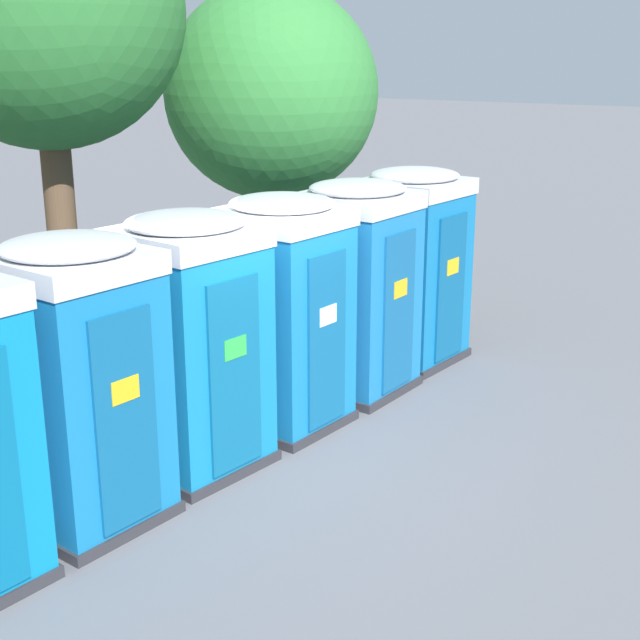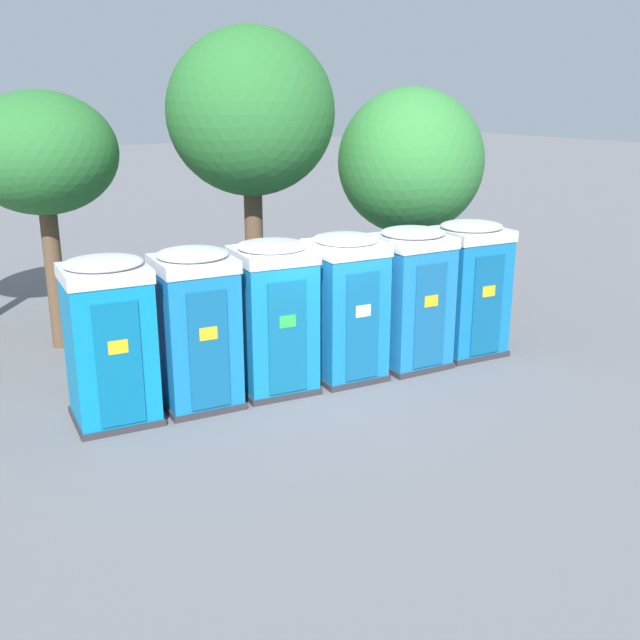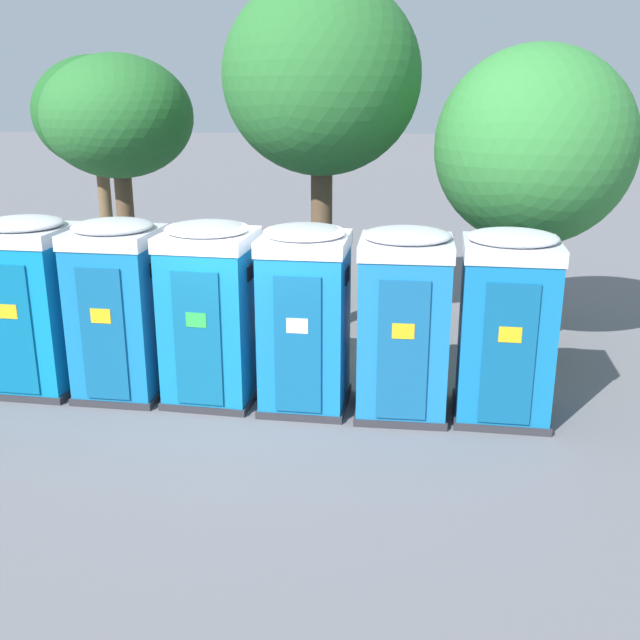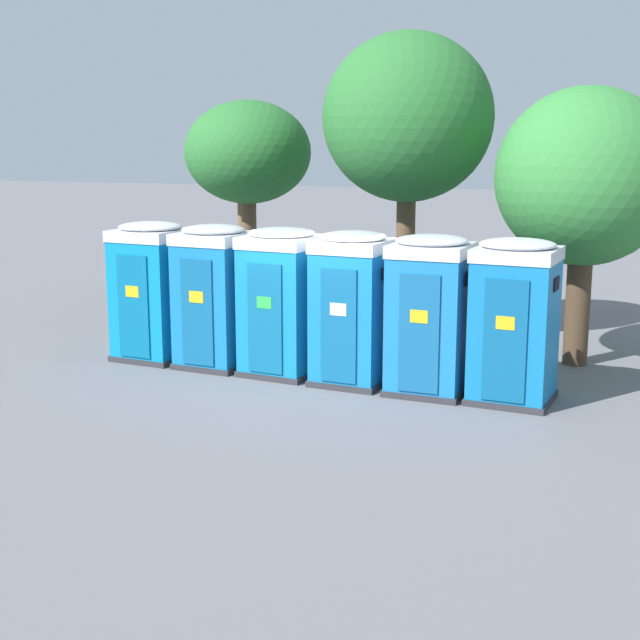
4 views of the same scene
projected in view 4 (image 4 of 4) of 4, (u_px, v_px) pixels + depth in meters
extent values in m
plane|color=slate|center=(318.00, 377.00, 15.27)|extent=(120.00, 120.00, 0.00)
cube|color=#2D2D33|center=(155.00, 355.00, 16.59)|extent=(1.34, 1.30, 0.10)
cube|color=#0C7CB9|center=(153.00, 297.00, 16.37)|extent=(1.28, 1.24, 2.10)
cube|color=#096190|center=(133.00, 307.00, 15.87)|extent=(0.65, 0.09, 1.85)
cube|color=yellow|center=(132.00, 292.00, 15.79)|extent=(0.28, 0.03, 0.20)
cube|color=black|center=(179.00, 260.00, 15.97)|extent=(0.06, 0.36, 0.20)
cube|color=silver|center=(150.00, 235.00, 16.14)|extent=(1.31, 1.28, 0.20)
ellipsoid|color=silver|center=(150.00, 227.00, 16.11)|extent=(1.25, 1.22, 0.18)
cube|color=#2D2D33|center=(216.00, 363.00, 16.04)|extent=(1.28, 1.29, 0.10)
cube|color=#1470AF|center=(215.00, 303.00, 15.82)|extent=(1.22, 1.23, 2.10)
cube|color=#105788|center=(197.00, 313.00, 15.31)|extent=(0.62, 0.08, 1.85)
cube|color=yellow|center=(196.00, 297.00, 15.24)|extent=(0.28, 0.03, 0.20)
cube|color=black|center=(242.00, 264.00, 15.44)|extent=(0.05, 0.36, 0.20)
cube|color=silver|center=(213.00, 238.00, 15.59)|extent=(1.25, 1.26, 0.20)
ellipsoid|color=silver|center=(213.00, 230.00, 15.56)|extent=(1.19, 1.20, 0.18)
cube|color=#2D2D33|center=(282.00, 370.00, 15.50)|extent=(1.35, 1.33, 0.10)
cube|color=#1378B2|center=(282.00, 308.00, 15.28)|extent=(1.29, 1.27, 2.10)
cube|color=#0E5E8B|center=(265.00, 319.00, 14.79)|extent=(0.64, 0.10, 1.85)
cube|color=green|center=(264.00, 303.00, 14.72)|extent=(0.28, 0.04, 0.20)
cube|color=black|center=(313.00, 268.00, 14.88)|extent=(0.06, 0.36, 0.20)
cube|color=silver|center=(281.00, 242.00, 15.06)|extent=(1.33, 1.30, 0.20)
ellipsoid|color=silver|center=(281.00, 233.00, 15.03)|extent=(1.26, 1.24, 0.18)
cube|color=#2D2D33|center=(352.00, 379.00, 14.92)|extent=(1.26, 1.28, 0.10)
cube|color=#1574B5|center=(353.00, 315.00, 14.70)|extent=(1.20, 1.22, 2.10)
cube|color=#105B8D|center=(338.00, 326.00, 14.20)|extent=(0.61, 0.08, 1.85)
cube|color=white|center=(338.00, 309.00, 14.12)|extent=(0.28, 0.03, 0.20)
cube|color=black|center=(386.00, 273.00, 14.32)|extent=(0.05, 0.36, 0.20)
cube|color=silver|center=(353.00, 246.00, 14.47)|extent=(1.24, 1.26, 0.20)
ellipsoid|color=silver|center=(353.00, 237.00, 14.44)|extent=(1.18, 1.20, 0.18)
cube|color=#2D2D33|center=(428.00, 389.00, 14.36)|extent=(1.28, 1.25, 0.10)
cube|color=#1A73B6|center=(430.00, 322.00, 14.14)|extent=(1.22, 1.19, 2.10)
cube|color=#14598E|center=(419.00, 334.00, 13.63)|extent=(0.64, 0.06, 1.85)
cube|color=yellow|center=(419.00, 317.00, 13.56)|extent=(0.28, 0.02, 0.20)
cube|color=black|center=(468.00, 279.00, 13.77)|extent=(0.04, 0.36, 0.20)
cube|color=silver|center=(431.00, 250.00, 13.91)|extent=(1.25, 1.23, 0.20)
ellipsoid|color=silver|center=(432.00, 241.00, 13.88)|extent=(1.19, 1.17, 0.18)
cube|color=#2D2D33|center=(511.00, 398.00, 13.87)|extent=(1.34, 1.30, 0.10)
cube|color=#126DAB|center=(514.00, 329.00, 13.65)|extent=(1.27, 1.24, 2.10)
cube|color=#0E5586|center=(505.00, 341.00, 13.14)|extent=(0.65, 0.08, 1.85)
cube|color=yellow|center=(505.00, 323.00, 13.07)|extent=(0.28, 0.03, 0.20)
cube|color=black|center=(556.00, 284.00, 13.25)|extent=(0.05, 0.36, 0.20)
cube|color=silver|center=(517.00, 254.00, 13.42)|extent=(1.31, 1.27, 0.20)
ellipsoid|color=silver|center=(518.00, 244.00, 13.39)|extent=(1.25, 1.21, 0.18)
cylinder|color=#4C3826|center=(578.00, 296.00, 15.92)|extent=(0.44, 0.44, 2.51)
ellipsoid|color=#337F38|center=(585.00, 177.00, 15.50)|extent=(3.13, 3.13, 3.11)
cylinder|color=brown|center=(405.00, 254.00, 17.69)|extent=(0.38, 0.38, 3.52)
ellipsoid|color=#286B2D|center=(408.00, 117.00, 17.16)|extent=(3.31, 3.31, 3.25)
cylinder|color=brown|center=(249.00, 251.00, 19.88)|extent=(0.33, 0.33, 3.11)
ellipsoid|color=#286B2D|center=(248.00, 152.00, 19.45)|extent=(2.77, 2.77, 2.24)
cylinder|color=brown|center=(244.00, 240.00, 22.42)|extent=(0.28, 0.28, 3.06)
ellipsoid|color=#1E5B23|center=(242.00, 152.00, 21.99)|extent=(2.71, 2.71, 2.38)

